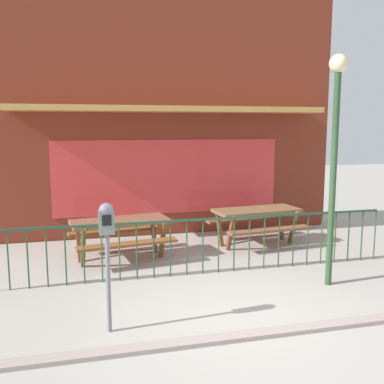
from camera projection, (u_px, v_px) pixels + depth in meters
The scene contains 8 objects.
ground at pixel (242, 321), 5.70m from camera, with size 40.00×40.00×0.00m, color #A59F97.
pub_storefront at pixel (167, 116), 10.11m from camera, with size 8.03×1.37×5.52m.
patio_fence_front at pixel (203, 236), 7.43m from camera, with size 6.77×0.04×0.97m.
picnic_table_left at pixel (120, 228), 8.23m from camera, with size 1.98×1.61×0.79m.
picnic_table_right at pixel (257, 216), 9.29m from camera, with size 1.93×1.54×0.79m.
parking_meter_near at pixel (107, 233), 5.23m from camera, with size 0.18×0.17×1.61m.
street_lamp at pixel (335, 136), 6.67m from camera, with size 0.28×0.28×3.57m.
curb_edge at pixel (255, 337), 5.28m from camera, with size 11.25×0.20×0.11m, color gray.
Camera 1 is at (-1.96, -5.06, 2.51)m, focal length 41.06 mm.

